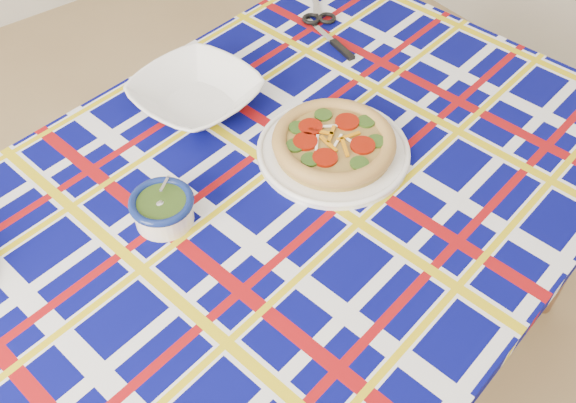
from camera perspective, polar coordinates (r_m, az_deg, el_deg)
floor at (r=1.90m, az=-9.64°, el=-15.06°), size 4.00×4.00×0.00m
dining_table at (r=1.30m, az=-1.97°, el=-2.48°), size 1.74×1.26×0.75m
tablecloth at (r=1.28m, az=-2.00°, el=-1.78°), size 1.78×1.30×0.11m
main_focaccia_plate at (r=1.31m, az=4.10°, el=5.27°), size 0.41×0.41×0.06m
pesto_bowl at (r=1.20m, az=-11.10°, el=-0.50°), size 0.14×0.14×0.07m
serving_bowl at (r=1.44m, az=-8.19°, el=9.35°), size 0.31×0.31×0.06m
table_knife at (r=1.68m, az=2.93°, el=14.95°), size 0.04×0.22×0.01m
kitchen_scissors at (r=1.78m, az=2.50°, el=17.28°), size 0.18×0.21×0.02m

